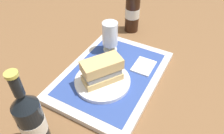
{
  "coord_description": "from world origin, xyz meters",
  "views": [
    {
      "loc": [
        -0.49,
        -0.27,
        0.55
      ],
      "look_at": [
        0.0,
        0.0,
        0.05
      ],
      "focal_mm": 34.15,
      "sensor_mm": 36.0,
      "label": 1
    }
  ],
  "objects_px": {
    "beer_glass": "(110,35)",
    "second_bottle": "(32,121)",
    "plate": "(102,81)",
    "beer_bottle": "(133,10)",
    "sandwich": "(103,70)"
  },
  "relations": [
    {
      "from": "beer_glass",
      "to": "second_bottle",
      "type": "distance_m",
      "value": 0.44
    },
    {
      "from": "plate",
      "to": "beer_bottle",
      "type": "height_order",
      "value": "beer_bottle"
    },
    {
      "from": "beer_glass",
      "to": "beer_bottle",
      "type": "distance_m",
      "value": 0.21
    },
    {
      "from": "beer_bottle",
      "to": "second_bottle",
      "type": "distance_m",
      "value": 0.65
    },
    {
      "from": "sandwich",
      "to": "beer_bottle",
      "type": "bearing_deg",
      "value": 44.25
    },
    {
      "from": "beer_glass",
      "to": "beer_bottle",
      "type": "relative_size",
      "value": 0.47
    },
    {
      "from": "beer_bottle",
      "to": "second_bottle",
      "type": "bearing_deg",
      "value": -177.68
    },
    {
      "from": "beer_bottle",
      "to": "sandwich",
      "type": "bearing_deg",
      "value": -169.56
    },
    {
      "from": "beer_glass",
      "to": "second_bottle",
      "type": "relative_size",
      "value": 0.47
    },
    {
      "from": "beer_glass",
      "to": "second_bottle",
      "type": "height_order",
      "value": "second_bottle"
    },
    {
      "from": "plate",
      "to": "sandwich",
      "type": "xyz_separation_m",
      "value": [
        0.0,
        -0.0,
        0.05
      ]
    },
    {
      "from": "sandwich",
      "to": "second_bottle",
      "type": "height_order",
      "value": "second_bottle"
    },
    {
      "from": "second_bottle",
      "to": "beer_glass",
      "type": "bearing_deg",
      "value": 3.15
    },
    {
      "from": "second_bottle",
      "to": "beer_bottle",
      "type": "bearing_deg",
      "value": 2.32
    },
    {
      "from": "plate",
      "to": "second_bottle",
      "type": "bearing_deg",
      "value": 170.83
    }
  ]
}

